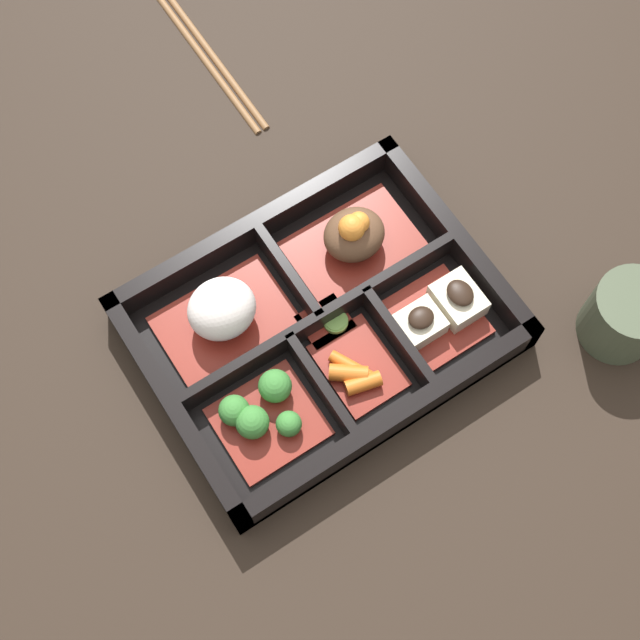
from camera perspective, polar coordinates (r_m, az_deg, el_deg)
The scene contains 11 objects.
ground_plane at distance 0.78m, azimuth -0.00°, elevation -0.69°, with size 3.00×3.00×0.00m, color black.
bento_base at distance 0.77m, azimuth -0.00°, elevation -0.56°, with size 0.30×0.23×0.01m.
bento_rim at distance 0.76m, azimuth 0.12°, elevation -0.26°, with size 0.30×0.23×0.04m.
bowl_rice at distance 0.75m, azimuth -6.26°, elevation 0.53°, with size 0.11×0.08×0.05m.
bowl_stew at distance 0.78m, azimuth 2.17°, elevation 5.37°, with size 0.11×0.08×0.06m.
bowl_greens at distance 0.73m, azimuth -3.69°, elevation -5.93°, with size 0.08×0.08×0.03m.
bowl_carrots at distance 0.75m, azimuth 2.33°, elevation -3.22°, with size 0.06×0.08×0.02m.
bowl_tofu at distance 0.77m, azimuth 7.71°, elevation 0.53°, with size 0.08×0.08×0.03m.
bowl_pickles at distance 0.77m, azimuth 0.59°, elevation -0.15°, with size 0.04×0.04×0.01m.
tea_cup at distance 0.79m, azimuth 18.99°, elevation 0.31°, with size 0.07×0.07×0.06m.
chopsticks at distance 0.94m, azimuth -7.51°, elevation 16.85°, with size 0.02×0.23×0.01m.
Camera 1 is at (-0.15, -0.24, 0.72)m, focal length 50.00 mm.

